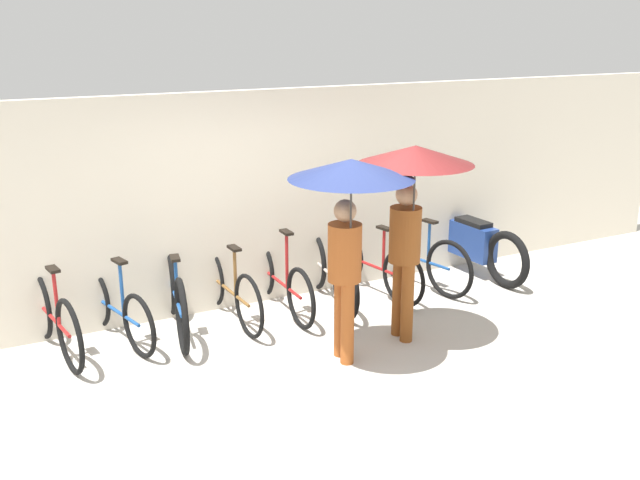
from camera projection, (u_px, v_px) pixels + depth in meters
The scene contains 13 objects.
ground_plane at pixel (333, 385), 6.46m from camera, with size 30.00×30.00×0.00m, color #B7B2A8.
back_wall at pixel (240, 201), 8.00m from camera, with size 13.17×0.12×2.45m.
parked_bicycle_0 at pixel (54, 318), 6.97m from camera, with size 0.45×1.69×1.06m.
parked_bicycle_1 at pixel (116, 308), 7.28m from camera, with size 0.55×1.61×1.11m.
parked_bicycle_2 at pixel (176, 296), 7.48m from camera, with size 0.51×1.83×1.09m.
parked_bicycle_3 at pixel (229, 288), 7.79m from camera, with size 0.44×1.72×1.05m.
parked_bicycle_4 at pixel (280, 280), 8.05m from camera, with size 0.44×1.77×0.99m.
parked_bicycle_5 at pixel (329, 272), 8.27m from camera, with size 0.44×1.72×1.04m.
parked_bicycle_6 at pixel (372, 264), 8.57m from camera, with size 0.48×1.74×1.08m.
parked_bicycle_7 at pixel (417, 257), 8.79m from camera, with size 0.54×1.73×1.01m.
pedestrian_leading at pixel (349, 199), 6.40m from camera, with size 1.14×1.14×2.00m.
pedestrian_center at pixel (412, 185), 6.87m from camera, with size 1.12×1.12×2.04m.
motorcycle at pixel (472, 243), 9.25m from camera, with size 0.58×2.00×0.93m.
Camera 1 is at (-2.76, -5.10, 3.15)m, focal length 40.00 mm.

